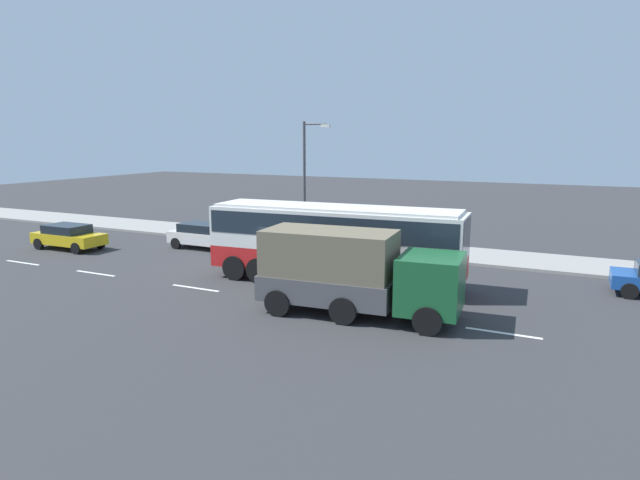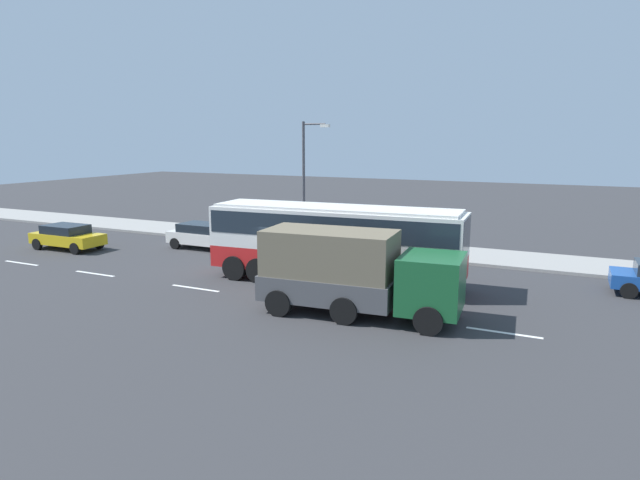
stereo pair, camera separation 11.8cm
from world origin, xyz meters
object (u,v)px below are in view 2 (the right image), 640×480
object	(u,v)px
coach_bus	(334,236)
pedestrian_at_crossing	(291,224)
street_lamp	(306,176)
cargo_truck	(354,271)
car_yellow_taxi	(67,236)
car_white_minivan	(207,235)
pedestrian_near_curb	(380,229)

from	to	relation	value
coach_bus	pedestrian_at_crossing	distance (m)	10.07
coach_bus	street_lamp	distance (m)	8.04
coach_bus	cargo_truck	world-z (taller)	coach_bus
car_yellow_taxi	pedestrian_at_crossing	size ratio (longest dim) A/B	2.70
car_yellow_taxi	street_lamp	size ratio (longest dim) A/B	0.61
cargo_truck	car_yellow_taxi	bearing A→B (deg)	164.36
coach_bus	cargo_truck	distance (m)	4.31
car_white_minivan	coach_bus	bearing A→B (deg)	-20.49
car_white_minivan	car_yellow_taxi	distance (m)	7.89
coach_bus	car_white_minivan	world-z (taller)	coach_bus
pedestrian_at_crossing	car_white_minivan	bearing A→B (deg)	170.99
street_lamp	car_yellow_taxi	bearing A→B (deg)	-153.34
pedestrian_near_curb	street_lamp	world-z (taller)	street_lamp
coach_bus	street_lamp	size ratio (longest dim) A/B	1.60
cargo_truck	pedestrian_at_crossing	distance (m)	14.30
cargo_truck	pedestrian_near_curb	size ratio (longest dim) A/B	4.09
coach_bus	car_yellow_taxi	size ratio (longest dim) A/B	2.61
car_white_minivan	pedestrian_near_curb	bearing A→B (deg)	24.99
car_yellow_taxi	pedestrian_at_crossing	bearing A→B (deg)	35.64
pedestrian_near_curb	pedestrian_at_crossing	xyz separation A→B (m)	(-5.71, 0.00, -0.12)
car_white_minivan	pedestrian_at_crossing	size ratio (longest dim) A/B	2.93
car_white_minivan	car_yellow_taxi	xyz separation A→B (m)	(-7.07, -3.50, -0.02)
pedestrian_near_curb	street_lamp	size ratio (longest dim) A/B	0.25
coach_bus	car_yellow_taxi	world-z (taller)	coach_bus
car_yellow_taxi	pedestrian_near_curb	distance (m)	17.77
cargo_truck	street_lamp	world-z (taller)	street_lamp
coach_bus	pedestrian_near_curb	xyz separation A→B (m)	(-0.60, 7.78, -0.91)
car_yellow_taxi	pedestrian_at_crossing	xyz separation A→B (m)	(10.36, 7.57, 0.30)
coach_bus	car_yellow_taxi	bearing A→B (deg)	175.90
cargo_truck	car_yellow_taxi	world-z (taller)	cargo_truck
coach_bus	pedestrian_near_curb	world-z (taller)	coach_bus
coach_bus	cargo_truck	xyz separation A→B (m)	(2.34, -3.59, -0.49)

